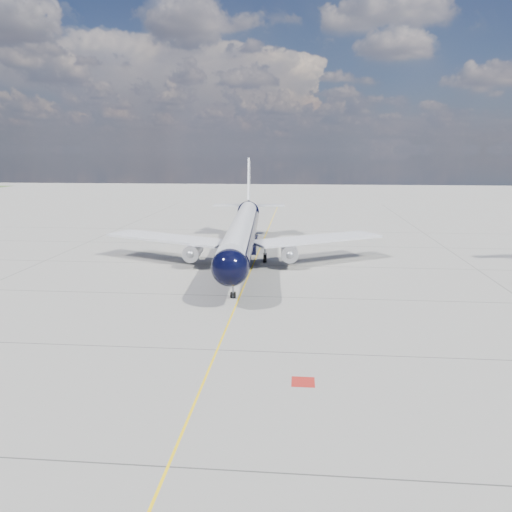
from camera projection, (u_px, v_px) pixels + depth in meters
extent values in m
plane|color=gray|center=(256.00, 257.00, 73.73)|extent=(320.00, 320.00, 0.00)
cube|color=yellow|center=(253.00, 265.00, 68.85)|extent=(0.16, 160.00, 0.01)
cube|color=maroon|center=(303.00, 382.00, 34.17)|extent=(1.60, 1.60, 0.01)
cylinder|color=black|center=(242.00, 234.00, 68.80)|extent=(6.07, 38.28, 3.81)
sphere|color=black|center=(230.00, 267.00, 49.19)|extent=(4.03, 4.03, 3.81)
cone|color=black|center=(249.00, 210.00, 91.72)|extent=(4.22, 7.24, 3.81)
cylinder|color=silver|center=(242.00, 227.00, 68.60)|extent=(5.35, 40.23, 2.97)
cube|color=black|center=(230.00, 262.00, 48.88)|extent=(2.47, 1.34, 0.55)
cube|color=silver|center=(168.00, 238.00, 70.77)|extent=(19.60, 12.58, 0.32)
cube|color=silver|center=(317.00, 239.00, 70.15)|extent=(19.05, 14.32, 0.32)
cube|color=black|center=(242.00, 244.00, 69.10)|extent=(4.80, 10.26, 1.00)
cylinder|color=#B1B1B8|center=(193.00, 251.00, 67.46)|extent=(2.52, 4.74, 2.25)
cylinder|color=#B1B1B8|center=(289.00, 252.00, 67.08)|extent=(2.52, 4.74, 2.25)
sphere|color=gray|center=(190.00, 254.00, 65.40)|extent=(1.17, 1.17, 1.10)
sphere|color=gray|center=(290.00, 255.00, 65.02)|extent=(1.17, 1.17, 1.10)
cube|color=silver|center=(193.00, 245.00, 67.50)|extent=(0.41, 3.22, 1.10)
cube|color=silver|center=(289.00, 246.00, 67.12)|extent=(0.41, 3.22, 1.10)
cube|color=silver|center=(249.00, 182.00, 90.16)|extent=(0.70, 6.37, 8.55)
cube|color=silver|center=(249.00, 205.00, 91.55)|extent=(13.21, 3.98, 0.22)
cylinder|color=gray|center=(233.00, 287.00, 53.24)|extent=(0.19, 0.19, 2.11)
cylinder|color=black|center=(231.00, 295.00, 53.43)|extent=(0.22, 0.71, 0.70)
cylinder|color=black|center=(235.00, 295.00, 53.42)|extent=(0.22, 0.71, 0.70)
cylinder|color=gray|center=(220.00, 252.00, 70.96)|extent=(0.28, 0.28, 1.91)
cylinder|color=gray|center=(265.00, 252.00, 70.78)|extent=(0.28, 0.28, 1.91)
cylinder|color=black|center=(220.00, 258.00, 70.59)|extent=(0.52, 1.13, 1.10)
cylinder|color=black|center=(220.00, 257.00, 71.67)|extent=(0.52, 1.13, 1.10)
cylinder|color=black|center=(265.00, 258.00, 70.40)|extent=(0.52, 1.13, 1.10)
cylinder|color=black|center=(265.00, 257.00, 71.48)|extent=(0.52, 1.13, 1.10)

